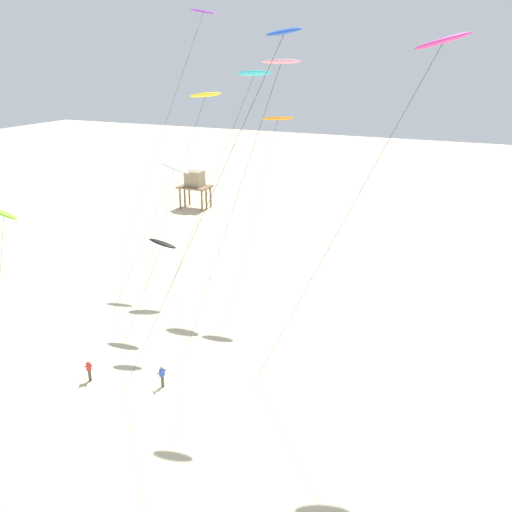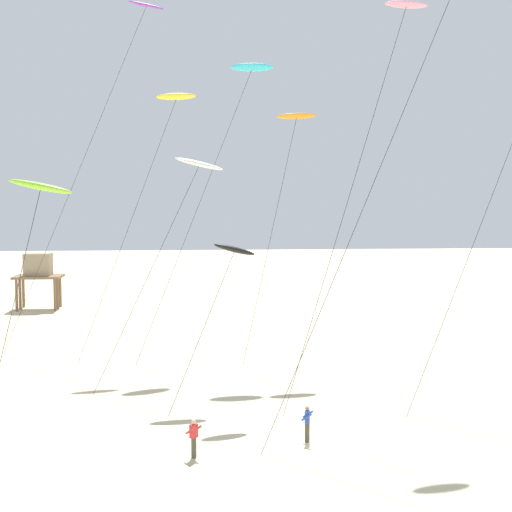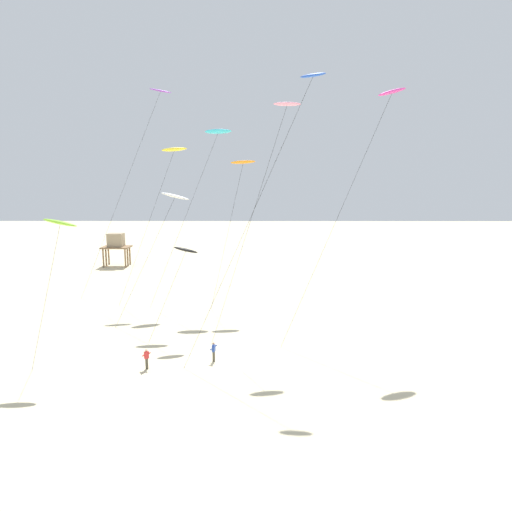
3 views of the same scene
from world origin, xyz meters
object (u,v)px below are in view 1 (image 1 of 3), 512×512
object	(u,v)px
kite_flyer_middle	(162,376)
kite_pink	(279,68)
kite_black	(162,244)
kite_cyan	(253,75)
kite_yellow	(205,96)
kite_orange	(277,120)
kite_purple	(202,17)
kite_blue	(280,42)
kite_flyer_nearest	(89,370)
kite_lime	(3,215)
kite_white	(174,169)
stilt_house	(195,182)
kite_magenta	(441,44)

from	to	relation	value
kite_flyer_middle	kite_pink	bearing A→B (deg)	44.37
kite_black	kite_cyan	bearing A→B (deg)	81.12
kite_yellow	kite_orange	xyz separation A→B (m)	(8.20, -2.38, -1.62)
kite_purple	kite_black	bearing A→B (deg)	-71.92
kite_blue	kite_flyer_nearest	xyz separation A→B (m)	(-12.86, -3.25, -21.45)
kite_yellow	kite_blue	world-z (taller)	kite_blue
kite_purple	kite_flyer_middle	xyz separation A→B (m)	(8.77, -23.10, -24.47)
kite_blue	kite_flyer_nearest	bearing A→B (deg)	-165.81
kite_yellow	kite_black	size ratio (longest dim) A/B	2.11
kite_lime	kite_flyer_nearest	xyz separation A→B (m)	(6.27, -0.45, -10.61)
kite_white	kite_orange	world-z (taller)	kite_orange
kite_purple	kite_cyan	size ratio (longest dim) A/B	1.26
kite_flyer_middle	kite_cyan	bearing A→B (deg)	93.27
stilt_house	kite_pink	bearing A→B (deg)	-52.47
kite_flyer_nearest	kite_flyer_middle	size ratio (longest dim) A/B	1.00
kite_magenta	kite_blue	bearing A→B (deg)	-149.87
kite_pink	kite_cyan	bearing A→B (deg)	120.27
kite_purple	kite_pink	distance (m)	23.10
kite_magenta	kite_flyer_middle	xyz separation A→B (m)	(-15.32, -6.21, -21.36)
kite_lime	kite_pink	size ratio (longest dim) A/B	0.56
kite_yellow	kite_black	distance (m)	16.94
kite_cyan	kite_flyer_middle	bearing A→B (deg)	-86.73
kite_black	kite_magenta	bearing A→B (deg)	2.28
kite_magenta	stilt_house	distance (m)	53.80
kite_black	kite_orange	distance (m)	14.59
kite_yellow	stilt_house	xyz separation A→B (m)	(-14.83, 22.52, -14.21)
kite_yellow	kite_black	xyz separation A→B (m)	(3.29, -13.36, -9.88)
kite_lime	kite_flyer_nearest	distance (m)	12.33
kite_purple	kite_magenta	world-z (taller)	kite_purple
kite_white	kite_purple	world-z (taller)	kite_purple
kite_magenta	kite_orange	distance (m)	17.79
kite_magenta	kite_orange	bearing A→B (deg)	142.63
kite_cyan	kite_black	bearing A→B (deg)	-98.88
kite_yellow	kite_black	bearing A→B (deg)	-76.17
kite_blue	kite_orange	bearing A→B (deg)	111.58
kite_orange	kite_flyer_nearest	world-z (taller)	kite_orange
kite_lime	stilt_house	distance (m)	44.10
kite_purple	kite_flyer_nearest	size ratio (longest dim) A/B	15.70
kite_yellow	kite_black	world-z (taller)	kite_yellow
kite_yellow	kite_cyan	world-z (taller)	kite_cyan
kite_pink	kite_flyer_nearest	bearing A→B (deg)	-146.59
kite_black	kite_flyer_middle	distance (m)	9.79
kite_cyan	kite_flyer_nearest	distance (m)	27.85
kite_yellow	kite_magenta	size ratio (longest dim) A/B	0.82
kite_white	stilt_house	distance (m)	36.13
kite_black	kite_orange	world-z (taller)	kite_orange
kite_purple	stilt_house	xyz separation A→B (m)	(-12.36, 18.26, -21.27)
kite_white	kite_flyer_middle	world-z (taller)	kite_white
kite_black	kite_orange	xyz separation A→B (m)	(4.91, 10.99, 8.26)
kite_magenta	kite_flyer_middle	size ratio (longest dim) A/B	13.82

